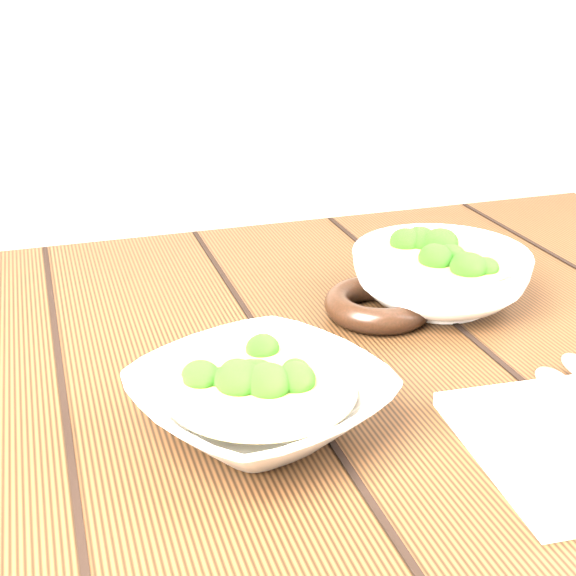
{
  "coord_description": "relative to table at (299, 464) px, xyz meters",
  "views": [
    {
      "loc": [
        -0.22,
        -0.64,
        1.12
      ],
      "look_at": [
        0.01,
        0.06,
        0.8
      ],
      "focal_mm": 50.0,
      "sensor_mm": 36.0,
      "label": 1
    }
  ],
  "objects": [
    {
      "name": "table",
      "position": [
        0.0,
        0.0,
        0.0
      ],
      "size": [
        1.2,
        0.8,
        0.75
      ],
      "color": "#361F0F",
      "rests_on": "ground"
    },
    {
      "name": "soup_bowl_back",
      "position": [
        0.19,
        0.08,
        0.15
      ],
      "size": [
        0.25,
        0.25,
        0.07
      ],
      "color": "silver",
      "rests_on": "table"
    },
    {
      "name": "soup_bowl_front",
      "position": [
        -0.07,
        -0.1,
        0.15
      ],
      "size": [
        0.26,
        0.26,
        0.06
      ],
      "color": "silver",
      "rests_on": "table"
    },
    {
      "name": "trivet",
      "position": [
        0.11,
        0.07,
        0.13
      ],
      "size": [
        0.14,
        0.14,
        0.03
      ],
      "primitive_type": "torus",
      "rotation": [
        0.0,
        0.0,
        -0.22
      ],
      "color": "black",
      "rests_on": "table"
    },
    {
      "name": "spoon_left",
      "position": [
        0.18,
        -0.17,
        0.14
      ],
      "size": [
        0.06,
        0.18,
        0.01
      ],
      "color": "#B6B2A1",
      "rests_on": "napkin"
    }
  ]
}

